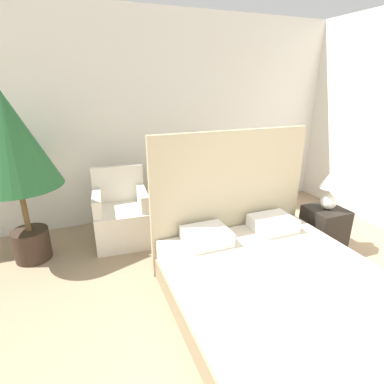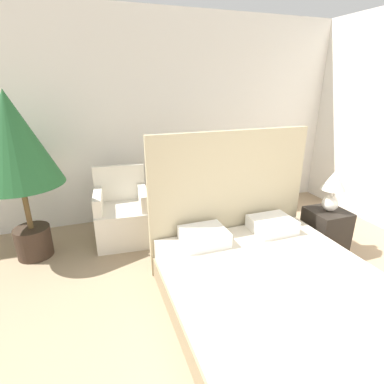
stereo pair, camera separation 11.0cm
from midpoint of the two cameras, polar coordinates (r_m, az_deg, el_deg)
wall_back at (r=4.55m, az=-4.30°, el=13.64°), size 10.00×0.06×2.90m
bed at (r=2.87m, az=14.62°, el=-16.73°), size 1.80×2.05×1.51m
armchair_near_window_left at (r=3.97m, az=-14.00°, el=-5.11°), size 0.71×0.68×0.95m
armchair_near_window_right at (r=4.20m, az=0.21°, el=-3.03°), size 0.69×0.66×0.95m
potted_palm at (r=3.68m, az=-31.89°, el=7.15°), size 0.92×0.92×1.91m
nightstand at (r=4.00m, az=23.04°, el=-6.58°), size 0.42×0.42×0.55m
table_lamp at (r=3.80m, az=24.26°, el=1.15°), size 0.27×0.27×0.48m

